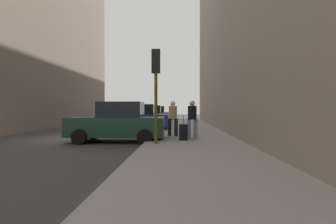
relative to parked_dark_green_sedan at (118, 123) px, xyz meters
name	(u,v)px	position (x,y,z in m)	size (l,w,h in m)	color
ground_plane	(71,139)	(-2.65, 1.22, -0.85)	(120.00, 120.00, 0.00)	#38383A
sidewalk	(191,138)	(3.35, 1.22, -0.77)	(4.00, 40.00, 0.15)	gray
parked_dark_green_sedan	(118,123)	(0.00, 0.00, 0.00)	(4.22, 2.10, 1.79)	#193828
parked_blue_sedan	(138,118)	(0.00, 5.85, 0.00)	(4.20, 2.07, 1.79)	navy
parked_gray_coupe	(148,116)	(0.00, 11.90, 0.00)	(4.24, 2.14, 1.79)	slate
parked_red_hatchback	(154,115)	(0.00, 17.82, 0.00)	(4.23, 2.12, 1.79)	#B2191E
fire_hydrant	(166,123)	(1.80, 6.76, -0.35)	(0.42, 0.22, 0.70)	red
traffic_light	(156,76)	(1.85, -1.62, 1.91)	(0.32, 0.32, 3.60)	#514C0F
pedestrian_in_jeans	(192,117)	(3.34, 0.34, 0.26)	(0.53, 0.48, 1.71)	#728CB2
pedestrian_in_tan_coat	(173,117)	(2.44, 1.29, 0.26)	(0.50, 0.41, 1.71)	black
rolling_suitcase	(183,132)	(2.93, -0.36, -0.36)	(0.38, 0.57, 1.04)	black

